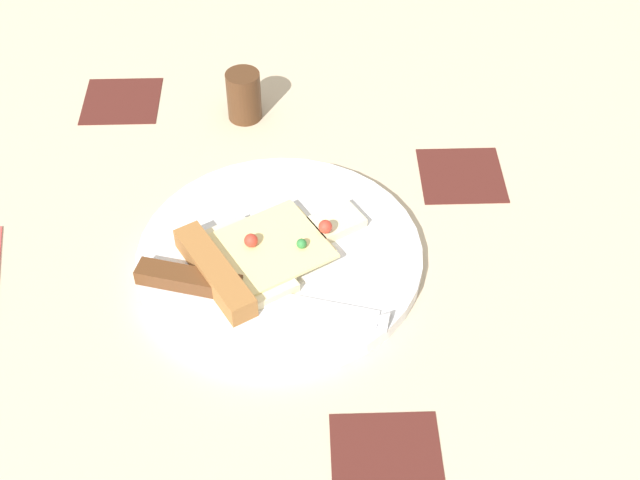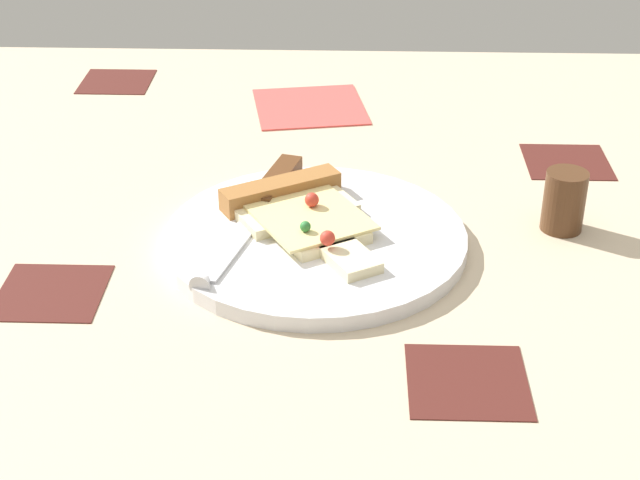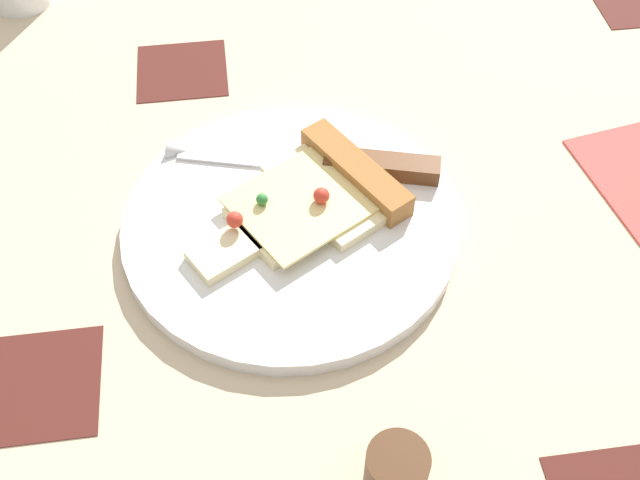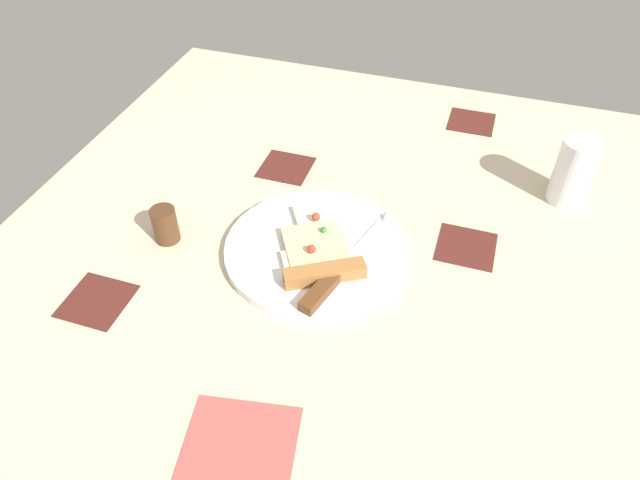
% 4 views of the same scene
% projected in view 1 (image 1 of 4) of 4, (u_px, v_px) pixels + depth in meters
% --- Properties ---
extents(ground_plane, '(1.14, 1.14, 0.03)m').
position_uv_depth(ground_plane, '(304.00, 317.00, 0.82)').
color(ground_plane, '#C6B293').
rests_on(ground_plane, ground).
extents(plate, '(0.28, 0.28, 0.01)m').
position_uv_depth(plate, '(280.00, 256.00, 0.85)').
color(plate, silver).
rests_on(plate, ground_plane).
extents(pizza_slice, '(0.16, 0.19, 0.03)m').
position_uv_depth(pizza_slice, '(257.00, 256.00, 0.83)').
color(pizza_slice, beige).
rests_on(pizza_slice, plate).
extents(knife, '(0.08, 0.24, 0.02)m').
position_uv_depth(knife, '(236.00, 290.00, 0.80)').
color(knife, silver).
rests_on(knife, plate).
extents(pepper_shaker, '(0.04, 0.04, 0.06)m').
position_uv_depth(pepper_shaker, '(244.00, 96.00, 0.99)').
color(pepper_shaker, '#4C2D19').
rests_on(pepper_shaker, ground_plane).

